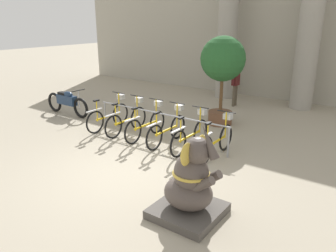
% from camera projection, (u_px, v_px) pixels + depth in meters
% --- Properties ---
extents(ground_plane, '(60.00, 60.00, 0.00)m').
position_uv_depth(ground_plane, '(130.00, 172.00, 7.01)').
color(ground_plane, '#9E937F').
extents(building_facade, '(20.00, 0.20, 6.00)m').
position_uv_depth(building_facade, '(275.00, 22.00, 12.71)').
color(building_facade, '#A39E8E').
rests_on(building_facade, ground_plane).
extents(column_left, '(0.97, 0.97, 5.16)m').
position_uv_depth(column_left, '(228.00, 32.00, 12.91)').
color(column_left, gray).
rests_on(column_left, ground_plane).
extents(column_right, '(0.97, 0.97, 5.16)m').
position_uv_depth(column_right, '(309.00, 34.00, 11.21)').
color(column_right, gray).
rests_on(column_right, ground_plane).
extents(bike_rack, '(4.18, 0.05, 0.77)m').
position_uv_depth(bike_rack, '(159.00, 118.00, 8.70)').
color(bike_rack, gray).
rests_on(bike_rack, ground_plane).
extents(bicycle_0, '(0.48, 1.70, 1.02)m').
position_uv_depth(bicycle_0, '(109.00, 115.00, 9.69)').
color(bicycle_0, black).
rests_on(bicycle_0, ground_plane).
extents(bicycle_1, '(0.48, 1.70, 1.02)m').
position_uv_depth(bicycle_1, '(127.00, 119.00, 9.31)').
color(bicycle_1, black).
rests_on(bicycle_1, ground_plane).
extents(bicycle_2, '(0.48, 1.70, 1.02)m').
position_uv_depth(bicycle_2, '(146.00, 124.00, 8.90)').
color(bicycle_2, black).
rests_on(bicycle_2, ground_plane).
extents(bicycle_3, '(0.48, 1.70, 1.02)m').
position_uv_depth(bicycle_3, '(167.00, 129.00, 8.49)').
color(bicycle_3, black).
rests_on(bicycle_3, ground_plane).
extents(bicycle_4, '(0.48, 1.70, 1.02)m').
position_uv_depth(bicycle_4, '(191.00, 135.00, 8.09)').
color(bicycle_4, black).
rests_on(bicycle_4, ground_plane).
extents(bicycle_5, '(0.48, 1.70, 1.02)m').
position_uv_depth(bicycle_5, '(217.00, 140.00, 7.70)').
color(bicycle_5, black).
rests_on(bicycle_5, ground_plane).
extents(elephant_statue, '(1.07, 1.07, 1.66)m').
position_uv_depth(elephant_statue, '(191.00, 185.00, 5.30)').
color(elephant_statue, '#4C4742').
rests_on(elephant_statue, ground_plane).
extents(motorcycle, '(2.06, 0.55, 0.93)m').
position_uv_depth(motorcycle, '(67.00, 102.00, 11.07)').
color(motorcycle, black).
rests_on(motorcycle, ground_plane).
extents(person_pedestrian, '(0.21, 0.47, 1.61)m').
position_uv_depth(person_pedestrian, '(236.00, 81.00, 12.04)').
color(person_pedestrian, brown).
rests_on(person_pedestrian, ground_plane).
extents(potted_tree, '(1.33, 1.33, 2.68)m').
position_uv_depth(potted_tree, '(223.00, 64.00, 9.66)').
color(potted_tree, brown).
rests_on(potted_tree, ground_plane).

